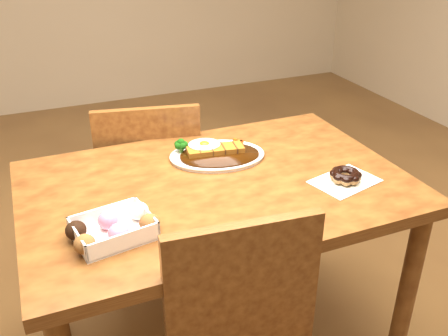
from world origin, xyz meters
name	(u,v)px	position (x,y,z in m)	size (l,w,h in m)	color
table	(217,208)	(0.00, 0.00, 0.65)	(1.20, 0.80, 0.75)	#47210E
chair_far	(150,185)	(-0.09, 0.54, 0.48)	(0.50, 0.50, 0.87)	#47210E
katsu_curry_plate	(215,153)	(0.06, 0.16, 0.77)	(0.36, 0.29, 0.06)	white
donut_box	(113,228)	(-0.36, -0.17, 0.78)	(0.24, 0.18, 0.06)	white
pon_de_ring	(345,176)	(0.37, -0.15, 0.77)	(0.23, 0.19, 0.04)	silver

